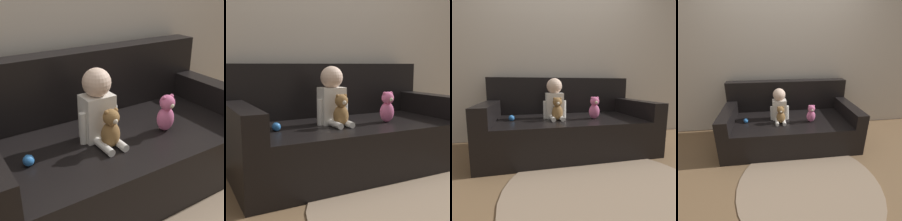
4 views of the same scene
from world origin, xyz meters
TOP-DOWN VIEW (x-y plane):
  - ground_plane at (0.00, 0.00)m, footprint 12.00×12.00m
  - couch at (0.00, 0.07)m, footprint 1.92×0.99m
  - person_baby at (-0.16, -0.01)m, footprint 0.27×0.34m
  - teddy_bear_brown at (-0.15, -0.15)m, footprint 0.12×0.12m
  - plush_toy_side at (0.28, -0.16)m, footprint 0.12×0.12m
  - toy_ball at (-0.64, -0.08)m, footprint 0.06×0.06m

SIDE VIEW (x-z plane):
  - ground_plane at x=0.00m, z-range 0.00..0.00m
  - couch at x=0.00m, z-range -0.15..0.73m
  - toy_ball at x=-0.64m, z-range 0.40..0.46m
  - teddy_bear_brown at x=-0.15m, z-range 0.40..0.65m
  - plush_toy_side at x=0.28m, z-range 0.40..0.65m
  - person_baby at x=-0.16m, z-range 0.39..0.85m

